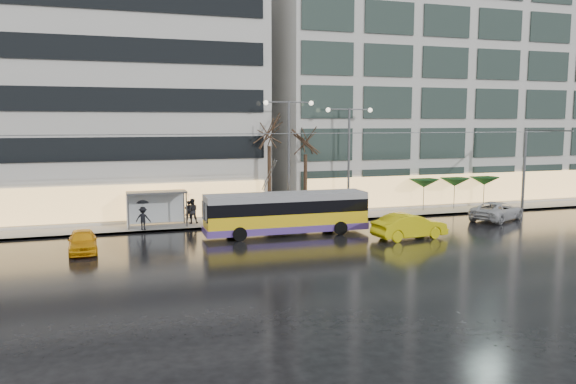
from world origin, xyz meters
name	(u,v)px	position (x,y,z in m)	size (l,w,h in m)	color
ground	(313,253)	(0.00, 0.00, 0.00)	(140.00, 140.00, 0.00)	black
sidewalk	(277,213)	(2.00, 14.00, 0.07)	(80.00, 10.00, 0.15)	gray
kerb	(296,223)	(2.00, 9.05, 0.07)	(80.00, 0.10, 0.15)	slate
building_left	(41,76)	(-16.00, 19.00, 11.15)	(34.00, 14.00, 22.00)	#BCBAB3
building_right	(428,69)	(19.00, 19.00, 12.65)	(32.00, 14.00, 25.00)	#BCBAB3
trolleybus	(286,214)	(0.12, 5.49, 1.39)	(11.09, 4.38, 5.13)	yellow
catenary	(288,169)	(1.00, 7.94, 4.25)	(42.24, 5.12, 7.00)	#595B60
bus_shelter	(151,201)	(-8.38, 10.69, 1.96)	(4.20, 1.60, 2.51)	#595B60
street_lamp_near	(289,143)	(2.00, 10.80, 5.99)	(3.96, 0.36, 9.03)	#595B60
street_lamp_far	(349,146)	(7.00, 10.80, 5.71)	(3.96, 0.36, 8.53)	#595B60
tree_a	(269,128)	(0.50, 11.00, 7.09)	(3.20, 3.20, 8.40)	black
tree_b	(306,137)	(3.50, 11.20, 6.40)	(3.20, 3.20, 7.70)	black
parasol_a	(424,183)	(14.00, 11.00, 2.45)	(2.50, 2.50, 2.65)	#595B60
parasol_b	(455,182)	(17.00, 11.00, 2.45)	(2.50, 2.50, 2.65)	#595B60
parasol_c	(484,181)	(20.00, 11.00, 2.45)	(2.50, 2.50, 2.65)	#595B60
taxi_a	(83,241)	(-12.79, 4.20, 0.67)	(1.59, 3.95, 1.35)	orange
taxi_b	(410,226)	(7.42, 1.86, 0.82)	(1.74, 5.00, 1.65)	#CEBD0A
sedan_silver	(497,211)	(17.34, 5.83, 0.73)	(2.43, 5.27, 1.46)	#BABBBF
pedestrian_a	(189,203)	(-5.64, 11.36, 1.61)	(1.04, 1.06, 2.19)	black
pedestrian_b	(192,211)	(-5.46, 10.90, 1.07)	(0.93, 0.74, 1.83)	black
pedestrian_c	(143,214)	(-9.04, 9.40, 1.26)	(1.18, 1.04, 2.11)	black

